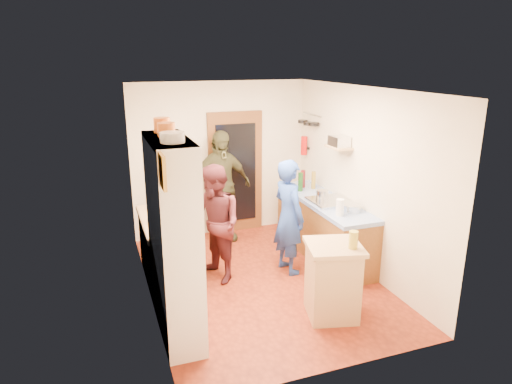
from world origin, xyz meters
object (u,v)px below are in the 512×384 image
person_hob (292,217)px  person_back (221,187)px  hutch_body (174,240)px  right_counter_base (323,229)px  person_left (215,223)px  island_base (332,282)px

person_hob → person_back: bearing=12.5°
person_back → hutch_body: bearing=-126.8°
person_hob → person_back: size_ratio=0.88×
person_hob → person_back: person_back is taller
hutch_body → right_counter_base: bearing=27.5°
person_left → person_back: size_ratio=0.87×
hutch_body → person_hob: (1.81, 0.96, -0.28)m
right_counter_base → island_base: (-0.72, -1.59, 0.01)m
right_counter_base → person_hob: person_hob is taller
right_counter_base → island_base: island_base is taller
hutch_body → person_hob: 2.07m
right_counter_base → person_back: bearing=139.7°
person_left → person_back: 1.38m
person_hob → right_counter_base: bearing=-74.7°
person_back → right_counter_base: bearing=-50.8°
island_base → person_hob: 1.31m
right_counter_base → person_left: 1.81m
person_left → hutch_body: bearing=-52.4°
right_counter_base → person_left: size_ratio=1.36×
right_counter_base → hutch_body: bearing=-152.5°
island_base → person_left: bearing=126.5°
person_left → person_back: (0.44, 1.30, 0.12)m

